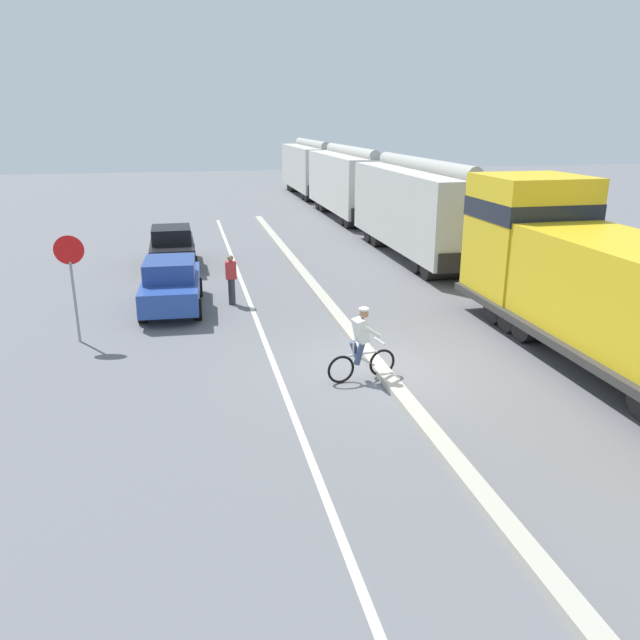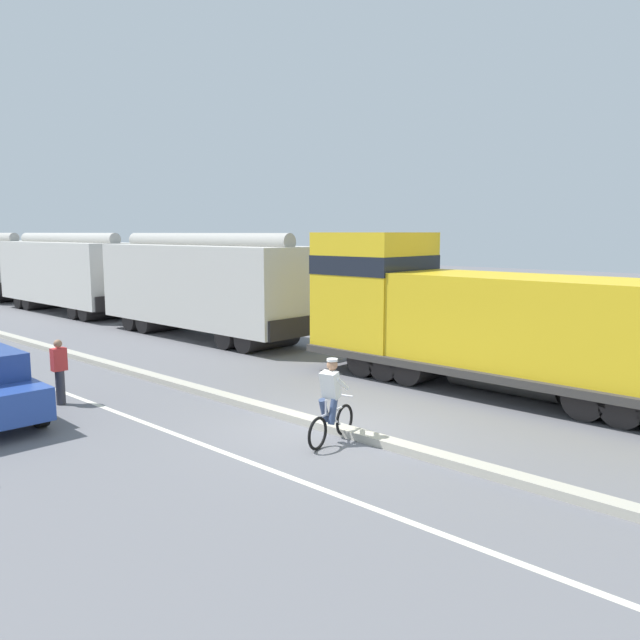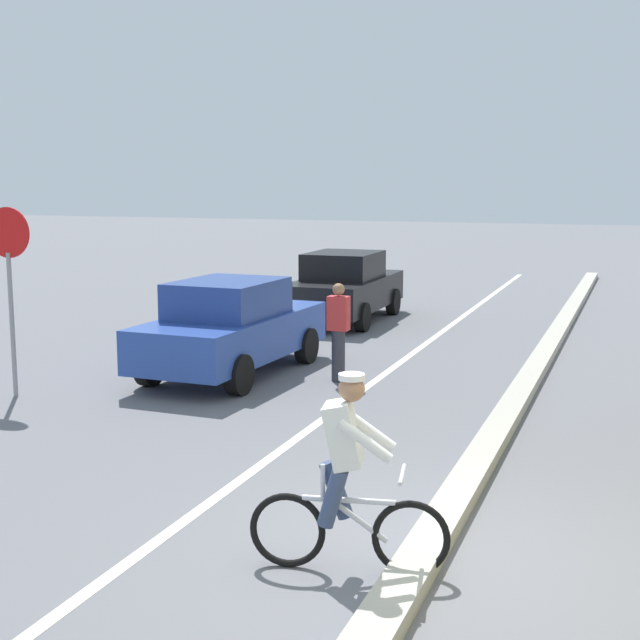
{
  "view_description": "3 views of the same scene",
  "coord_description": "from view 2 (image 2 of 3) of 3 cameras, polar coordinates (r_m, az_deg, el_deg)",
  "views": [
    {
      "loc": [
        -4.3,
        -13.2,
        5.74
      ],
      "look_at": [
        -1.26,
        0.78,
        1.09
      ],
      "focal_mm": 35.0,
      "sensor_mm": 36.0,
      "label": 1
    },
    {
      "loc": [
        -9.61,
        -8.49,
        4.2
      ],
      "look_at": [
        1.74,
        1.97,
        2.03
      ],
      "focal_mm": 35.0,
      "sensor_mm": 36.0,
      "label": 2
    },
    {
      "loc": [
        1.68,
        -7.23,
        3.3
      ],
      "look_at": [
        -3.73,
        7.5,
        0.8
      ],
      "focal_mm": 50.0,
      "sensor_mm": 36.0,
      "label": 3
    }
  ],
  "objects": [
    {
      "name": "ground_plane",
      "position": [
        13.5,
        1.15,
        -10.11
      ],
      "size": [
        120.0,
        120.0,
        0.0
      ],
      "primitive_type": "plane",
      "color": "slate"
    },
    {
      "name": "median_curb",
      "position": [
        17.87,
        -13.48,
        -5.54
      ],
      "size": [
        0.36,
        36.0,
        0.16
      ],
      "primitive_type": "cube",
      "color": "#B2AD9E",
      "rests_on": "ground"
    },
    {
      "name": "lane_stripe",
      "position": [
        16.72,
        -20.35,
        -7.03
      ],
      "size": [
        0.14,
        36.0,
        0.01
      ],
      "primitive_type": "cube",
      "color": "silver",
      "rests_on": "ground"
    },
    {
      "name": "locomotive",
      "position": [
        17.26,
        14.36,
        -0.24
      ],
      "size": [
        3.1,
        11.61,
        4.2
      ],
      "color": "gold",
      "rests_on": "ground"
    },
    {
      "name": "hopper_car_lead",
      "position": [
        25.31,
        -10.63,
        3.06
      ],
      "size": [
        2.9,
        10.6,
        4.18
      ],
      "color": "beige",
      "rests_on": "ground"
    },
    {
      "name": "hopper_car_middle",
      "position": [
        35.27,
        -22.02,
        3.98
      ],
      "size": [
        2.9,
        10.6,
        4.18
      ],
      "color": "beige",
      "rests_on": "ground"
    },
    {
      "name": "cyclist",
      "position": [
        12.56,
        1.02,
        -7.61
      ],
      "size": [
        1.69,
        0.54,
        1.71
      ],
      "color": "black",
      "rests_on": "ground"
    },
    {
      "name": "pedestrian_by_cars",
      "position": [
        16.55,
        -22.72,
        -4.31
      ],
      "size": [
        0.34,
        0.22,
        1.62
      ],
      "color": "#33333D",
      "rests_on": "ground"
    }
  ]
}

